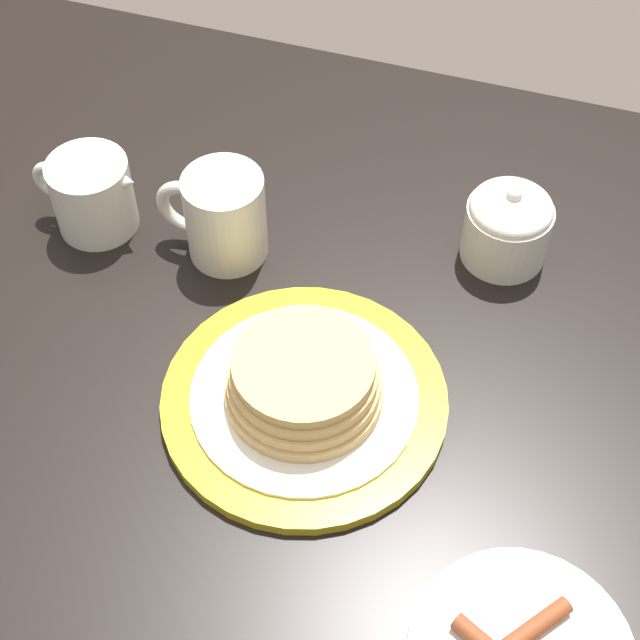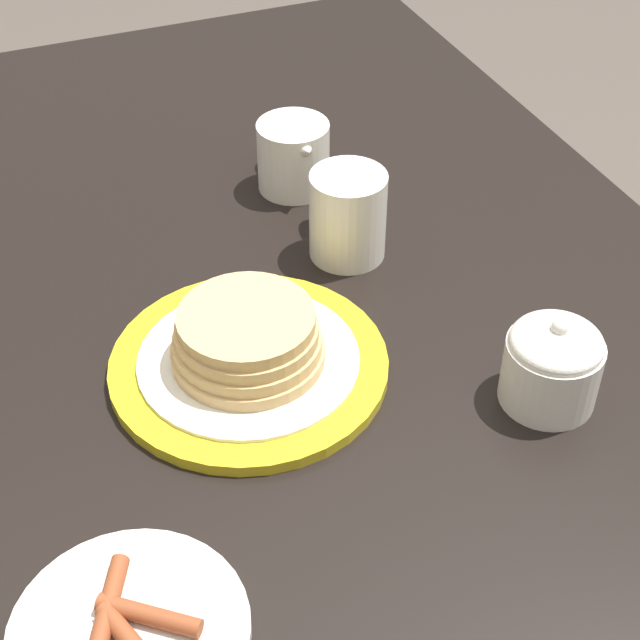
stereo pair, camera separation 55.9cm
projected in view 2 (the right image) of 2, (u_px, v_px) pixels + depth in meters
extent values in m
cube|color=black|center=(232.00, 370.00, 0.93)|extent=(1.49, 1.02, 0.03)
cube|color=black|center=(362.00, 212.00, 1.78)|extent=(0.07, 0.07, 0.71)
cylinder|color=gold|center=(249.00, 365.00, 0.91)|extent=(0.26, 0.26, 0.01)
cylinder|color=white|center=(249.00, 359.00, 0.90)|extent=(0.21, 0.21, 0.00)
cylinder|color=tan|center=(248.00, 352.00, 0.89)|extent=(0.14, 0.14, 0.01)
cylinder|color=tan|center=(247.00, 342.00, 0.89)|extent=(0.14, 0.14, 0.01)
cylinder|color=tan|center=(247.00, 331.00, 0.88)|extent=(0.13, 0.13, 0.01)
cylinder|color=tan|center=(246.00, 320.00, 0.87)|extent=(0.12, 0.12, 0.01)
cylinder|color=silver|center=(129.00, 632.00, 0.70)|extent=(0.17, 0.17, 0.01)
cylinder|color=brown|center=(109.00, 605.00, 0.70)|extent=(0.08, 0.05, 0.01)
cylinder|color=brown|center=(149.00, 615.00, 0.69)|extent=(0.06, 0.07, 0.01)
cylinder|color=silver|center=(348.00, 216.00, 1.02)|extent=(0.08, 0.08, 0.10)
torus|color=silver|center=(333.00, 196.00, 1.04)|extent=(0.07, 0.01, 0.07)
cylinder|color=brown|center=(349.00, 182.00, 0.99)|extent=(0.07, 0.07, 0.00)
cylinder|color=silver|center=(293.00, 156.00, 1.12)|extent=(0.08, 0.08, 0.08)
cone|color=silver|center=(305.00, 150.00, 1.07)|extent=(0.04, 0.04, 0.04)
torus|color=silver|center=(281.00, 133.00, 1.14)|extent=(0.05, 0.01, 0.05)
cylinder|color=silver|center=(551.00, 372.00, 0.86)|extent=(0.09, 0.09, 0.06)
ellipsoid|color=silver|center=(557.00, 343.00, 0.84)|extent=(0.08, 0.08, 0.03)
sphere|color=silver|center=(560.00, 327.00, 0.83)|extent=(0.02, 0.02, 0.02)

